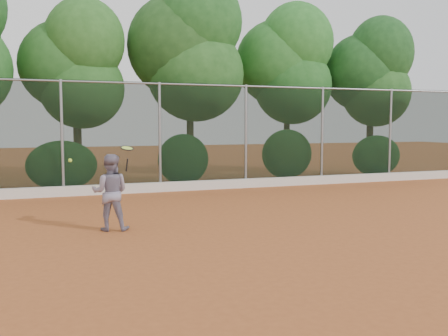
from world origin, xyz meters
name	(u,v)px	position (x,y,z in m)	size (l,w,h in m)	color
ground	(242,236)	(0.00, 0.00, 0.00)	(80.00, 80.00, 0.00)	#A25226
concrete_curb	(162,187)	(0.00, 6.82, 0.15)	(24.00, 0.20, 0.30)	silver
tennis_player	(110,192)	(-2.30, 1.46, 0.78)	(0.76, 0.59, 1.57)	gray
chainlink_fence	(160,134)	(0.00, 7.00, 1.86)	(24.09, 0.09, 3.50)	black
foliage_backdrop	(131,60)	(-0.55, 8.98, 4.40)	(23.70, 3.63, 7.55)	#462D1B
tennis_racket	(127,150)	(-1.96, 1.42, 1.64)	(0.33, 0.33, 0.53)	black
tennis_ball_in_flight	(70,160)	(-3.09, 1.04, 1.49)	(0.07, 0.07, 0.07)	#BEE834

